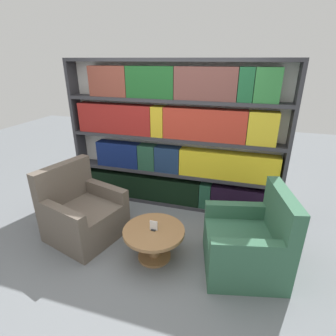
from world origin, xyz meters
name	(u,v)px	position (x,y,z in m)	size (l,w,h in m)	color
ground_plane	(141,258)	(0.00, 0.00, 0.00)	(14.00, 14.00, 0.00)	slate
bookshelf	(174,140)	(0.02, 1.39, 1.11)	(3.32, 0.30, 2.27)	silver
armchair_left	(82,214)	(-0.92, 0.21, 0.32)	(1.04, 1.04, 0.98)	brown
armchair_right	(248,244)	(1.22, 0.21, 0.32)	(1.01, 1.01, 0.98)	#336047
coffee_table	(154,238)	(0.15, 0.06, 0.29)	(0.73, 0.73, 0.40)	olive
table_sign	(154,226)	(0.15, 0.06, 0.45)	(0.09, 0.06, 0.12)	black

